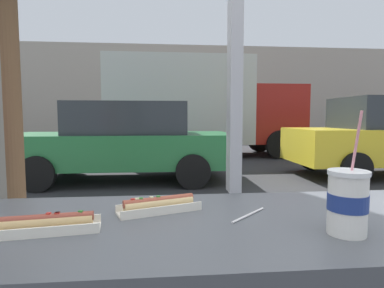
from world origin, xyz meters
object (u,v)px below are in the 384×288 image
Objects in this scene: soda_cup_right at (348,201)px; parked_car_green at (124,141)px; box_truck at (199,105)px; hotdog_tray_near at (47,224)px; hotdog_tray_far at (159,205)px.

soda_cup_right is 0.07× the size of parked_car_green.
box_truck reaches higher than soda_cup_right.
hotdog_tray_near is (-0.80, 0.09, -0.07)m from soda_cup_right.
hotdog_tray_near and hotdog_tray_far have the same top height.
parked_car_green is 0.69× the size of box_truck.
parked_car_green is 4.61m from box_truck.
hotdog_tray_far is at bearing 27.96° from hotdog_tray_near.
box_truck is at bearing 85.74° from soda_cup_right.
soda_cup_right is at bearing -77.63° from parked_car_green.
soda_cup_right is at bearing -94.26° from box_truck.
hotdog_tray_near is at bearing -98.95° from box_truck.
box_truck is at bearing 81.05° from hotdog_tray_near.
box_truck is at bearing 63.67° from parked_car_green.
soda_cup_right is 1.16× the size of hotdog_tray_far.
hotdog_tray_far is (0.30, 0.16, 0.00)m from hotdog_tray_near.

